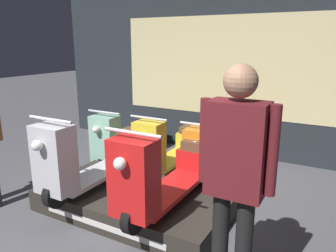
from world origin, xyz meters
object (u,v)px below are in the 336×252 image
at_px(scooter_backrow_1, 169,147).
at_px(person_right_browsing, 236,168).
at_px(scooter_backrow_0, 128,140).
at_px(scooter_display_right, 166,173).
at_px(scooter_display_left, 94,157).
at_px(scooter_backrow_2, 217,155).

distance_m(scooter_backrow_1, person_right_browsing, 2.81).
bearing_deg(scooter_backrow_0, scooter_display_right, -43.35).
bearing_deg(scooter_display_right, scooter_backrow_0, 136.65).
height_order(scooter_display_left, scooter_display_right, same).
height_order(scooter_display_left, person_right_browsing, person_right_browsing).
xyz_separation_m(scooter_display_right, scooter_backrow_2, (0.00, 1.48, -0.26)).
height_order(scooter_display_right, scooter_backrow_0, scooter_display_right).
bearing_deg(scooter_backrow_1, scooter_display_right, -62.16).
bearing_deg(scooter_backrow_1, scooter_backrow_2, 0.00).
bearing_deg(scooter_display_right, scooter_display_left, 180.00).
distance_m(scooter_backrow_1, scooter_backrow_2, 0.79).
height_order(scooter_backrow_2, person_right_browsing, person_right_browsing).
relative_size(scooter_backrow_0, scooter_backrow_1, 1.00).
distance_m(scooter_display_left, scooter_backrow_2, 1.80).
relative_size(scooter_display_left, person_right_browsing, 0.98).
distance_m(scooter_display_right, scooter_backrow_0, 2.17).
relative_size(scooter_backrow_1, person_right_browsing, 0.98).
relative_size(scooter_display_left, scooter_display_right, 1.00).
distance_m(scooter_backrow_2, person_right_browsing, 2.41).
relative_size(scooter_backrow_2, person_right_browsing, 0.98).
bearing_deg(scooter_backrow_2, scooter_display_left, -124.06).
relative_size(scooter_display_left, scooter_backrow_0, 1.00).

